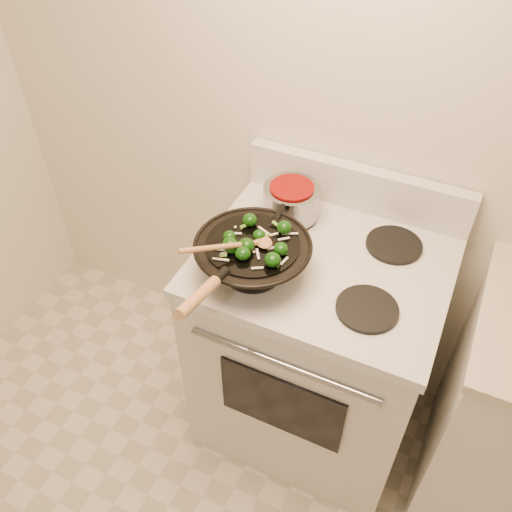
% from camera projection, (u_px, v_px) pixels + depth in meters
% --- Properties ---
extents(stove, '(0.78, 0.67, 1.08)m').
position_uv_depth(stove, '(315.00, 346.00, 2.01)').
color(stove, silver).
rests_on(stove, ground).
extents(wok, '(0.35, 0.58, 0.23)m').
position_uv_depth(wok, '(252.00, 256.00, 1.60)').
color(wok, black).
rests_on(wok, stove).
extents(stirfry, '(0.21, 0.22, 0.04)m').
position_uv_depth(stirfry, '(254.00, 242.00, 1.55)').
color(stirfry, '#0C3307').
rests_on(stirfry, wok).
extents(wooden_spoon, '(0.21, 0.24, 0.08)m').
position_uv_depth(wooden_spoon, '(240.00, 244.00, 1.53)').
color(wooden_spoon, '#9F6D3E').
rests_on(wooden_spoon, wok).
extents(saucepan, '(0.19, 0.31, 0.11)m').
position_uv_depth(saucepan, '(291.00, 201.00, 1.81)').
color(saucepan, gray).
rests_on(saucepan, stove).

